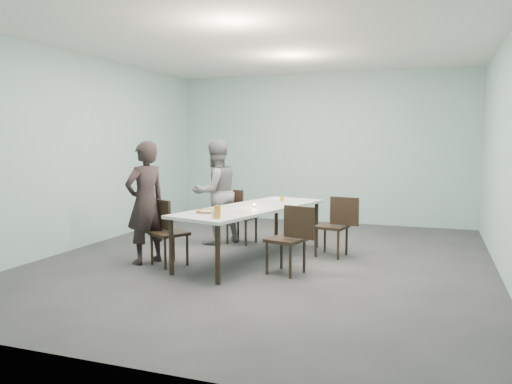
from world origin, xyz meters
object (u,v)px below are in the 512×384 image
(beer_glass, at_px, (217,212))
(pizza, at_px, (209,211))
(chair_near_left, at_px, (166,227))
(water_tumbler, at_px, (215,214))
(chair_far_right, at_px, (337,222))
(diner_far, at_px, (216,192))
(side_plate, at_px, (235,211))
(amber_tumbler, at_px, (282,199))
(table, at_px, (252,211))
(tealight, at_px, (254,206))
(diner_near, at_px, (146,203))
(chair_far_left, at_px, (237,212))
(chair_near_right, at_px, (291,235))

(beer_glass, bearing_deg, pizza, 128.50)
(chair_near_left, xyz_separation_m, water_tumbler, (0.92, -0.44, 0.29))
(chair_near_left, distance_m, chair_far_right, 2.41)
(chair_near_left, height_order, chair_far_right, same)
(chair_far_right, height_order, diner_far, diner_far)
(side_plate, bearing_deg, chair_far_right, 42.51)
(amber_tumbler, bearing_deg, pizza, -109.62)
(table, distance_m, beer_glass, 1.10)
(beer_glass, distance_m, tealight, 1.04)
(chair_far_right, xyz_separation_m, tealight, (-1.03, -0.64, 0.27))
(water_tumbler, bearing_deg, chair_far_right, 54.52)
(water_tumbler, bearing_deg, amber_tumbler, 80.62)
(chair_far_right, relative_size, amber_tumbler, 10.88)
(diner_near, relative_size, tealight, 29.68)
(diner_far, xyz_separation_m, beer_glass, (0.90, -1.94, -0.01))
(chair_far_left, relative_size, chair_far_right, 1.00)
(beer_glass, bearing_deg, chair_far_left, 105.52)
(diner_near, bearing_deg, chair_near_right, 116.07)
(chair_far_left, height_order, chair_far_right, same)
(chair_far_right, height_order, beer_glass, beer_glass)
(side_plate, height_order, amber_tumbler, amber_tumbler)
(chair_far_left, distance_m, side_plate, 1.59)
(side_plate, bearing_deg, chair_far_left, 110.77)
(diner_far, distance_m, tealight, 1.33)
(chair_near_right, bearing_deg, amber_tumbler, -53.15)
(water_tumbler, relative_size, tealight, 1.61)
(chair_far_right, xyz_separation_m, diner_near, (-2.38, -1.24, 0.33))
(chair_near_left, relative_size, chair_far_left, 1.00)
(chair_near_left, xyz_separation_m, tealight, (1.06, 0.57, 0.27))
(beer_glass, bearing_deg, chair_near_right, 35.01)
(chair_far_left, xyz_separation_m, pizza, (0.30, -1.74, 0.27))
(amber_tumbler, bearing_deg, water_tumbler, -99.38)
(chair_near_left, bearing_deg, chair_far_right, 58.83)
(diner_far, height_order, beer_glass, diner_far)
(amber_tumbler, bearing_deg, tealight, -101.37)
(side_plate, bearing_deg, chair_near_right, -6.59)
(chair_far_left, distance_m, diner_far, 0.49)
(chair_near_left, xyz_separation_m, amber_tumbler, (1.22, 1.37, 0.29))
(side_plate, distance_m, water_tumbler, 0.60)
(pizza, bearing_deg, water_tumbler, -54.48)
(chair_far_left, height_order, side_plate, chair_far_left)
(diner_near, distance_m, pizza, 0.98)
(chair_near_left, bearing_deg, chair_near_right, 30.99)
(diner_far, relative_size, side_plate, 9.28)
(diner_near, height_order, beer_glass, diner_near)
(chair_near_right, distance_m, pizza, 1.09)
(table, relative_size, beer_glass, 18.29)
(chair_far_left, bearing_deg, tealight, -48.77)
(chair_far_right, xyz_separation_m, side_plate, (-1.14, -1.05, 0.25))
(chair_near_right, relative_size, tealight, 15.54)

